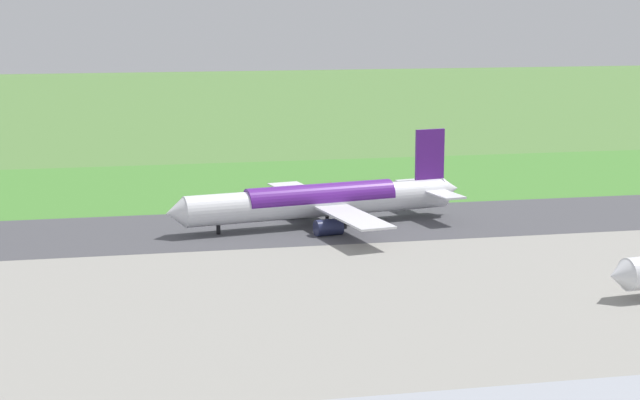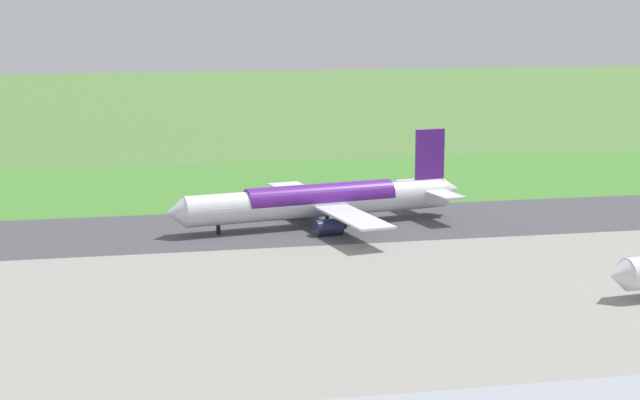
{
  "view_description": "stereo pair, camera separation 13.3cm",
  "coord_description": "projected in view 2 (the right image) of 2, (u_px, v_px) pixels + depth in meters",
  "views": [
    {
      "loc": [
        27.77,
        171.38,
        38.27
      ],
      "look_at": [
        -7.92,
        0.0,
        4.5
      ],
      "focal_mm": 58.19,
      "sensor_mm": 36.0,
      "label": 1
    },
    {
      "loc": [
        27.64,
        171.41,
        38.27
      ],
      "look_at": [
        -7.92,
        0.0,
        4.5
      ],
      "focal_mm": 58.19,
      "sensor_mm": 36.0,
      "label": 2
    }
  ],
  "objects": [
    {
      "name": "no_stopping_sign",
      "position": [
        331.0,
        187.0,
        207.75
      ],
      "size": [
        0.6,
        0.1,
        2.37
      ],
      "color": "slate",
      "rests_on": "ground"
    },
    {
      "name": "traffic_cone_orange",
      "position": [
        290.0,
        188.0,
        213.64
      ],
      "size": [
        0.4,
        0.4,
        0.55
      ],
      "primitive_type": "cone",
      "color": "orange",
      "rests_on": "ground"
    },
    {
      "name": "airliner_main",
      "position": [
        322.0,
        201.0,
        178.45
      ],
      "size": [
        53.93,
        44.37,
        15.88
      ],
      "color": "white",
      "rests_on": "ground"
    },
    {
      "name": "apron_concrete",
      "position": [
        342.0,
        315.0,
        127.93
      ],
      "size": [
        440.0,
        110.0,
        0.05
      ],
      "primitive_type": "cube",
      "color": "gray",
      "rests_on": "ground"
    },
    {
      "name": "ground_plane",
      "position": [
        275.0,
        228.0,
        177.56
      ],
      "size": [
        800.0,
        800.0,
        0.0
      ],
      "primitive_type": "plane",
      "color": "#547F3D"
    },
    {
      "name": "runway_asphalt",
      "position": [
        275.0,
        227.0,
        177.55
      ],
      "size": [
        600.0,
        29.75,
        0.06
      ],
      "primitive_type": "cube",
      "color": "#47474C",
      "rests_on": "ground"
    },
    {
      "name": "grass_verge_foreground",
      "position": [
        248.0,
        193.0,
        209.57
      ],
      "size": [
        600.0,
        80.0,
        0.04
      ],
      "primitive_type": "cube",
      "color": "#478534",
      "rests_on": "ground"
    }
  ]
}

